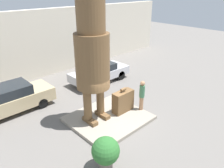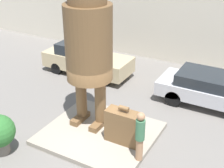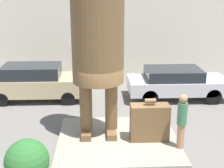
{
  "view_description": "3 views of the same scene",
  "coord_description": "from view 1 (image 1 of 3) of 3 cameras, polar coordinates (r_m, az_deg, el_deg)",
  "views": [
    {
      "loc": [
        -6.72,
        -7.35,
        6.63
      ],
      "look_at": [
        0.3,
        0.04,
        2.01
      ],
      "focal_mm": 35.0,
      "sensor_mm": 36.0,
      "label": 1
    },
    {
      "loc": [
        4.99,
        -8.04,
        6.85
      ],
      "look_at": [
        0.39,
        0.23,
        2.12
      ],
      "focal_mm": 50.0,
      "sensor_mm": 36.0,
      "label": 2
    },
    {
      "loc": [
        -0.64,
        -9.27,
        4.96
      ],
      "look_at": [
        -0.19,
        0.19,
        2.0
      ],
      "focal_mm": 50.0,
      "sensor_mm": 36.0,
      "label": 3
    }
  ],
  "objects": [
    {
      "name": "planter_pot",
      "position": [
        8.74,
        -1.66,
        -17.27
      ],
      "size": [
        1.1,
        1.1,
        1.43
      ],
      "color": "#70665B",
      "rests_on": "ground_plane"
    },
    {
      "name": "building_backdrop",
      "position": [
        17.53,
        -20.02,
        9.43
      ],
      "size": [
        28.0,
        0.6,
        5.07
      ],
      "color": "beige",
      "rests_on": "ground_plane"
    },
    {
      "name": "statue_figure",
      "position": [
        10.28,
        -5.2,
        7.96
      ],
      "size": [
        1.65,
        1.65,
        6.1
      ],
      "color": "brown",
      "rests_on": "pedestal"
    },
    {
      "name": "giant_suitcase",
      "position": [
        12.11,
        2.89,
        -4.52
      ],
      "size": [
        1.24,
        0.52,
        1.42
      ],
      "color": "brown",
      "rests_on": "pedestal"
    },
    {
      "name": "tourist",
      "position": [
        12.2,
        7.81,
        -2.65
      ],
      "size": [
        0.3,
        0.3,
        1.75
      ],
      "color": "#A87A56",
      "rests_on": "pedestal"
    },
    {
      "name": "parked_car_tan",
      "position": [
        13.5,
        -25.07,
        -3.5
      ],
      "size": [
        4.61,
        1.78,
        1.61
      ],
      "color": "tan",
      "rests_on": "ground_plane"
    },
    {
      "name": "ground_plane",
      "position": [
        11.97,
        -0.92,
        -9.27
      ],
      "size": [
        60.0,
        60.0,
        0.0
      ],
      "primitive_type": "plane",
      "color": "slate"
    },
    {
      "name": "parked_car_silver",
      "position": [
        16.19,
        -3.42,
        3.16
      ],
      "size": [
        4.52,
        1.88,
        1.43
      ],
      "color": "#B7B7BC",
      "rests_on": "ground_plane"
    },
    {
      "name": "pedestal",
      "position": [
        11.92,
        -0.93,
        -8.92
      ],
      "size": [
        3.93,
        3.51,
        0.17
      ],
      "color": "gray",
      "rests_on": "ground_plane"
    }
  ]
}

